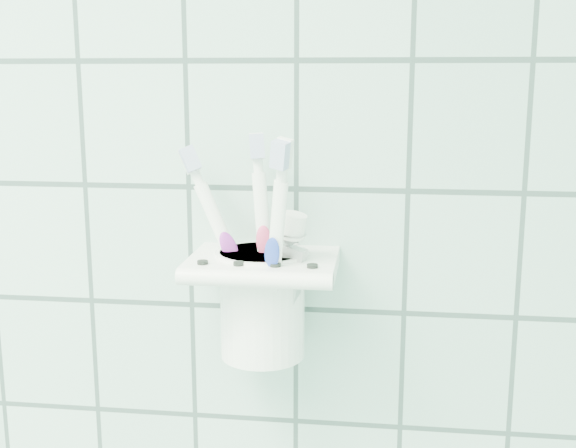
# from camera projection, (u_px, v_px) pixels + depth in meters

# --- Properties ---
(holder_bracket) EXTENTS (0.14, 0.11, 0.04)m
(holder_bracket) POSITION_uv_depth(u_px,v_px,m) (264.00, 265.00, 0.69)
(holder_bracket) COLOR white
(holder_bracket) RESTS_ON wall_back
(cup) EXTENTS (0.09, 0.09, 0.11)m
(cup) POSITION_uv_depth(u_px,v_px,m) (262.00, 300.00, 0.70)
(cup) COLOR white
(cup) RESTS_ON holder_bracket
(toothbrush_pink) EXTENTS (0.09, 0.03, 0.21)m
(toothbrush_pink) POSITION_uv_depth(u_px,v_px,m) (272.00, 242.00, 0.68)
(toothbrush_pink) COLOR white
(toothbrush_pink) RESTS_ON cup
(toothbrush_blue) EXTENTS (0.03, 0.03, 0.21)m
(toothbrush_blue) POSITION_uv_depth(u_px,v_px,m) (271.00, 244.00, 0.68)
(toothbrush_blue) COLOR white
(toothbrush_blue) RESTS_ON cup
(toothbrush_orange) EXTENTS (0.04, 0.05, 0.22)m
(toothbrush_orange) POSITION_uv_depth(u_px,v_px,m) (266.00, 244.00, 0.67)
(toothbrush_orange) COLOR white
(toothbrush_orange) RESTS_ON cup
(toothpaste_tube) EXTENTS (0.06, 0.04, 0.15)m
(toothpaste_tube) POSITION_uv_depth(u_px,v_px,m) (271.00, 270.00, 0.69)
(toothpaste_tube) COLOR silver
(toothpaste_tube) RESTS_ON cup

